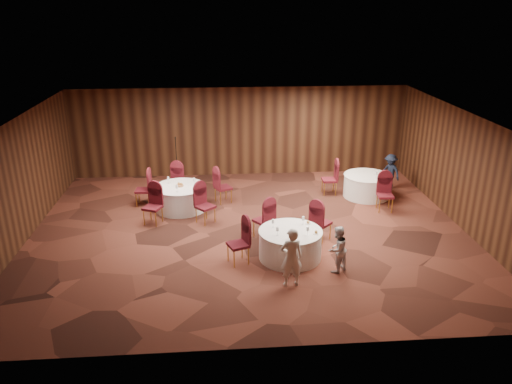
{
  "coord_description": "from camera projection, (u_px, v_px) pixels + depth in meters",
  "views": [
    {
      "loc": [
        -0.82,
        -12.56,
        6.0
      ],
      "look_at": [
        0.2,
        0.2,
        1.1
      ],
      "focal_mm": 35.0,
      "sensor_mm": 36.0,
      "label": 1
    }
  ],
  "objects": [
    {
      "name": "tabletop_right",
      "position": [
        376.0,
        173.0,
        15.83
      ],
      "size": [
        0.08,
        0.08,
        0.22
      ],
      "color": "silver",
      "rests_on": "table_right"
    },
    {
      "name": "table_left",
      "position": [
        181.0,
        197.0,
        15.3
      ],
      "size": [
        1.59,
        1.59,
        0.74
      ],
      "color": "silver",
      "rests_on": "ground"
    },
    {
      "name": "table_right",
      "position": [
        367.0,
        186.0,
        16.28
      ],
      "size": [
        1.51,
        1.51,
        0.74
      ],
      "color": "silver",
      "rests_on": "ground"
    },
    {
      "name": "tabletop_left",
      "position": [
        180.0,
        184.0,
        15.13
      ],
      "size": [
        0.88,
        0.84,
        0.22
      ],
      "color": "silver",
      "rests_on": "table_left"
    },
    {
      "name": "table_main",
      "position": [
        290.0,
        244.0,
        12.35
      ],
      "size": [
        1.58,
        1.58,
        0.74
      ],
      "color": "silver",
      "rests_on": "ground"
    },
    {
      "name": "ground",
      "position": [
        249.0,
        232.0,
        13.9
      ],
      "size": [
        12.0,
        12.0,
        0.0
      ],
      "primitive_type": "plane",
      "color": "black",
      "rests_on": "ground"
    },
    {
      "name": "chairs_right",
      "position": [
        356.0,
        187.0,
        15.79
      ],
      "size": [
        1.93,
        2.09,
        1.0
      ],
      "color": "#3F0C17",
      "rests_on": "ground"
    },
    {
      "name": "tabletop_main",
      "position": [
        298.0,
        228.0,
        12.12
      ],
      "size": [
        1.11,
        1.02,
        0.22
      ],
      "color": "silver",
      "rests_on": "table_main"
    },
    {
      "name": "woman_a",
      "position": [
        291.0,
        257.0,
        11.04
      ],
      "size": [
        0.54,
        0.39,
        1.4
      ],
      "primitive_type": "imported",
      "rotation": [
        0.0,
        0.0,
        3.25
      ],
      "color": "silver",
      "rests_on": "ground"
    },
    {
      "name": "chairs_main",
      "position": [
        275.0,
        228.0,
        12.91
      ],
      "size": [
        2.96,
        2.07,
        1.0
      ],
      "color": "#3F0C17",
      "rests_on": "ground"
    },
    {
      "name": "man_c",
      "position": [
        390.0,
        171.0,
        16.93
      ],
      "size": [
        0.79,
        0.9,
        1.2
      ],
      "primitive_type": "imported",
      "rotation": [
        0.0,
        0.0,
        5.27
      ],
      "color": "black",
      "rests_on": "ground"
    },
    {
      "name": "woman_b",
      "position": [
        337.0,
        249.0,
        11.67
      ],
      "size": [
        0.71,
        0.69,
        1.15
      ],
      "primitive_type": "imported",
      "rotation": [
        0.0,
        0.0,
        3.8
      ],
      "color": "silver",
      "rests_on": "ground"
    },
    {
      "name": "mic_stand",
      "position": [
        177.0,
        171.0,
        17.33
      ],
      "size": [
        0.24,
        0.24,
        1.7
      ],
      "color": "black",
      "rests_on": "ground"
    },
    {
      "name": "chairs_left",
      "position": [
        181.0,
        193.0,
        15.26
      ],
      "size": [
        3.12,
        3.07,
        1.0
      ],
      "color": "#3F0C17",
      "rests_on": "ground"
    },
    {
      "name": "room_shell",
      "position": [
        249.0,
        164.0,
        13.19
      ],
      "size": [
        12.0,
        12.0,
        12.0
      ],
      "color": "silver",
      "rests_on": "ground"
    }
  ]
}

